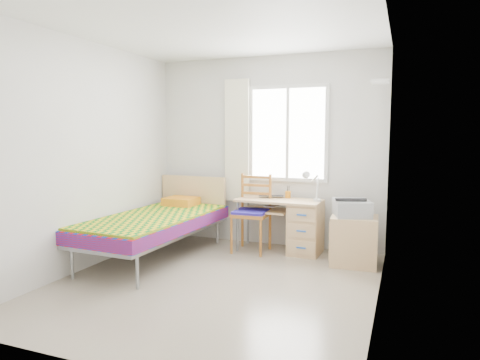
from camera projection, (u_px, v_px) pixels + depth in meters
The scene contains 17 objects.
floor at pixel (215, 283), 4.45m from camera, with size 3.50×3.50×0.00m, color #BCAD93.
ceiling at pixel (214, 25), 4.17m from camera, with size 3.50×3.50×0.00m, color white.
wall_back at pixel (267, 152), 5.93m from camera, with size 3.20×3.20×0.00m, color silver.
wall_left at pixel (87, 155), 4.88m from camera, with size 3.50×3.50×0.00m, color silver.
wall_right at pixel (381, 162), 3.73m from camera, with size 3.50×3.50×0.00m, color silver.
window at pixel (288, 134), 5.78m from camera, with size 1.10×0.04×1.30m.
curtain at pixel (237, 141), 6.00m from camera, with size 0.35×0.05×1.70m, color #F9F3CE.
floating_shelf at pixel (380, 82), 4.98m from camera, with size 0.20×0.32×0.03m, color white.
bed at pixel (158, 222), 5.35m from camera, with size 1.10×2.20×0.94m.
desk at pixel (300, 224), 5.54m from camera, with size 1.12×0.55×0.69m.
chair at pixel (253, 208), 5.63m from camera, with size 0.46×0.46×1.02m.
cabinet at pixel (354, 241), 5.05m from camera, with size 0.56×0.50×0.58m.
printer at pixel (352, 207), 5.05m from camera, with size 0.52×0.56×0.20m.
laptop at pixel (271, 197), 5.74m from camera, with size 0.33×0.21×0.03m, color black.
pen_cup at pixel (288, 195), 5.73m from camera, with size 0.07×0.07×0.09m, color orange.
task_lamp at pixel (311, 183), 5.34m from camera, with size 0.22×0.32×0.39m.
book at pixel (266, 206), 5.72m from camera, with size 0.15×0.20×0.02m, color gray.
Camera 1 is at (1.79, -3.92, 1.55)m, focal length 32.00 mm.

